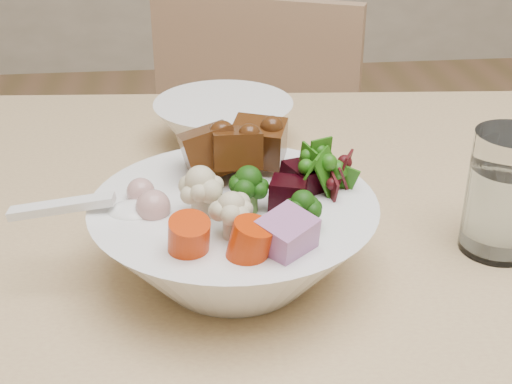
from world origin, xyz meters
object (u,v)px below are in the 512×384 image
side_bowl (224,124)px  dining_table (466,344)px  chair_far (238,211)px  water_glass (504,198)px  food_bowl (236,232)px

side_bowl → dining_table: bearing=-55.8°
dining_table → side_bowl: (-0.19, 0.28, 0.10)m
dining_table → side_bowl: size_ratio=10.41×
chair_far → side_bowl: 0.46m
dining_table → chair_far: 0.67m
water_glass → chair_far: bearing=106.8°
chair_far → water_glass: water_glass is taller
dining_table → water_glass: (0.03, 0.03, 0.12)m
water_glass → side_bowl: (-0.22, 0.24, -0.02)m
chair_far → side_bowl: bearing=-74.1°
food_bowl → side_bowl: bearing=88.5°
food_bowl → water_glass: size_ratio=2.09×
dining_table → side_bowl: 0.35m
chair_far → food_bowl: bearing=-71.8°
water_glass → side_bowl: 0.33m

